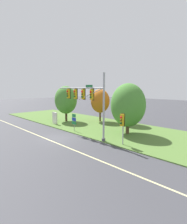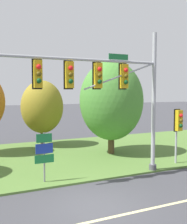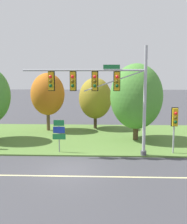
% 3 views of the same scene
% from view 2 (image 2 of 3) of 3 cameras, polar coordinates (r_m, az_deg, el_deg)
% --- Properties ---
extents(ground_plane, '(160.00, 160.00, 0.00)m').
position_cam_2_polar(ground_plane, '(11.47, 0.53, -18.35)').
color(ground_plane, '#3D3D42').
extents(lane_stripe, '(36.00, 0.16, 0.01)m').
position_cam_2_polar(lane_stripe, '(10.49, 3.61, -20.58)').
color(lane_stripe, beige).
rests_on(lane_stripe, ground).
extents(grass_verge, '(48.00, 11.50, 0.10)m').
position_cam_2_polar(grass_verge, '(18.86, -10.72, -9.17)').
color(grass_verge, '#517533').
rests_on(grass_verge, ground).
extents(traffic_signal_mast, '(8.38, 0.49, 7.40)m').
position_cam_2_polar(traffic_signal_mast, '(13.94, 3.18, 5.47)').
color(traffic_signal_mast, '#9EA0A5').
rests_on(traffic_signal_mast, grass_verge).
extents(pedestrian_signal_near_kerb, '(0.46, 0.55, 3.26)m').
position_cam_2_polar(pedestrian_signal_near_kerb, '(17.28, 16.87, -2.34)').
color(pedestrian_signal_near_kerb, '#9EA0A5').
rests_on(pedestrian_signal_near_kerb, grass_verge).
extents(route_sign_post, '(0.93, 0.08, 2.36)m').
position_cam_2_polar(route_sign_post, '(13.56, -9.98, -7.96)').
color(route_sign_post, slate).
rests_on(route_sign_post, grass_verge).
extents(tree_behind_signpost, '(3.30, 3.30, 5.14)m').
position_cam_2_polar(tree_behind_signpost, '(22.29, -10.40, 1.02)').
color(tree_behind_signpost, '#423021').
rests_on(tree_behind_signpost, grass_verge).
extents(tree_mid_verge, '(4.36, 4.36, 6.39)m').
position_cam_2_polar(tree_mid_verge, '(19.27, 3.64, 2.32)').
color(tree_mid_verge, '#4C3823').
rests_on(tree_mid_verge, grass_verge).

